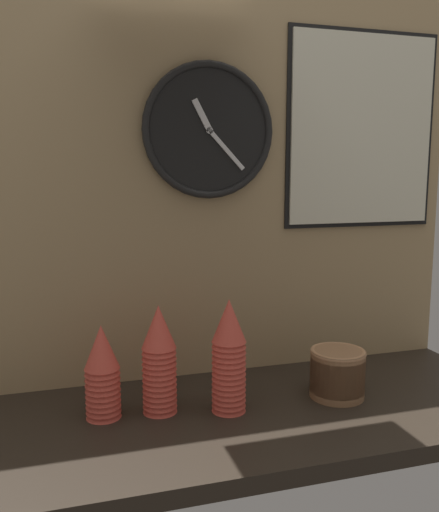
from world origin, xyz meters
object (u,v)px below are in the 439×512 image
Objects in this scene: wall_clock at (209,131)px; bowl_stack_right at (338,373)px; cup_stack_center_left at (102,372)px; cup_stack_center at (159,359)px; menu_board at (362,130)px; cup_stack_center_right at (229,356)px.

bowl_stack_right is at bearing -41.75° from wall_clock.
cup_stack_center is (0.13, -0.01, 0.02)m from cup_stack_center_left.
wall_clock is (0.18, 0.19, 0.54)m from cup_stack_center.
bowl_stack_right is 0.25× the size of menu_board.
menu_board is at bearing 17.74° from cup_stack_center.
cup_stack_center_right is at bearing -10.03° from cup_stack_center_left.
cup_stack_center_right is 0.29m from bowl_stack_right.
cup_stack_center is at bearing 174.11° from bowl_stack_right.
cup_stack_center_left is 1.59× the size of bowl_stack_right.
menu_board reaches higher than cup_stack_center_right.
cup_stack_center_right is 0.16m from cup_stack_center.
menu_board is (0.46, 0.01, 0.01)m from wall_clock.
wall_clock is (0.02, 0.24, 0.53)m from cup_stack_center_right.
wall_clock reaches higher than cup_stack_center_left.
bowl_stack_right is (0.29, -0.00, -0.07)m from cup_stack_center_right.
menu_board is at bearing 27.21° from cup_stack_center_right.
cup_stack_center reaches higher than cup_stack_center_left.
wall_clock is at bearing 138.25° from bowl_stack_right.
cup_stack_center_right reaches higher than cup_stack_center.
cup_stack_center_left is at bearing -165.76° from menu_board.
cup_stack_center is 0.45m from bowl_stack_right.
wall_clock is at bearing -178.89° from menu_board.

